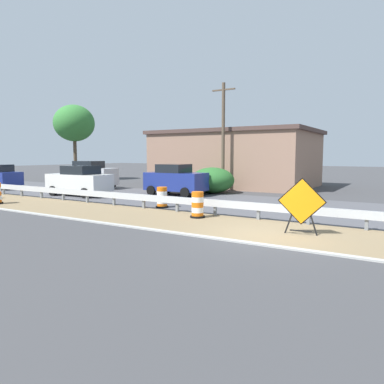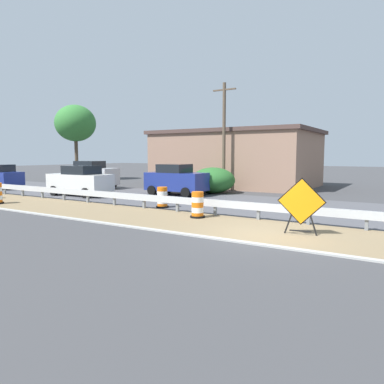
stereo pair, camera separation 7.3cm
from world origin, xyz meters
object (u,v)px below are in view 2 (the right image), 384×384
object	(u,v)px
car_trailing_near_lane	(91,175)
car_trailing_far_lane	(80,181)
traffic_barrel_nearest	(198,206)
traffic_barrel_close	(162,198)
car_distant_a	(176,180)
warning_sign_diamond	(301,204)
utility_pole_near	(224,136)

from	to	relation	value
car_trailing_near_lane	car_trailing_far_lane	bearing A→B (deg)	-52.31
traffic_barrel_nearest	traffic_barrel_close	distance (m)	3.44
car_trailing_near_lane	car_trailing_far_lane	size ratio (longest dim) A/B	1.01
car_distant_a	warning_sign_diamond	bearing A→B (deg)	-37.58
car_trailing_far_lane	car_distant_a	bearing A→B (deg)	-146.56
warning_sign_diamond	traffic_barrel_nearest	world-z (taller)	warning_sign_diamond
car_distant_a	utility_pole_near	distance (m)	5.17
traffic_barrel_close	car_distant_a	distance (m)	5.88
car_trailing_far_lane	utility_pole_near	size ratio (longest dim) A/B	0.57
traffic_barrel_close	car_trailing_near_lane	xyz separation A→B (m)	(5.58, 11.22, 0.62)
traffic_barrel_nearest	traffic_barrel_close	size ratio (longest dim) A/B	1.06
car_distant_a	traffic_barrel_nearest	bearing A→B (deg)	-50.46
traffic_barrel_close	car_trailing_near_lane	distance (m)	12.55
car_trailing_far_lane	utility_pole_near	xyz separation A→B (m)	(7.53, -6.73, 3.08)
traffic_barrel_nearest	warning_sign_diamond	bearing A→B (deg)	-102.13
car_trailing_far_lane	traffic_barrel_nearest	bearing A→B (deg)	162.13
traffic_barrel_nearest	car_distant_a	bearing A→B (deg)	40.31
traffic_barrel_close	utility_pole_near	xyz separation A→B (m)	(9.07, 1.13, 3.60)
utility_pole_near	car_trailing_near_lane	bearing A→B (deg)	109.09
traffic_barrel_nearest	traffic_barrel_close	bearing A→B (deg)	62.44
warning_sign_diamond	car_trailing_near_lane	xyz separation A→B (m)	(8.18, 18.92, 0.05)
traffic_barrel_nearest	car_distant_a	xyz separation A→B (m)	(6.79, 5.76, 0.52)
warning_sign_diamond	traffic_barrel_nearest	bearing A→B (deg)	-110.61
traffic_barrel_close	car_distant_a	size ratio (longest dim) A/B	0.26
warning_sign_diamond	car_distant_a	xyz separation A→B (m)	(7.78, 10.40, -0.02)
car_trailing_near_lane	car_trailing_far_lane	xyz separation A→B (m)	(-4.04, -3.36, -0.10)
car_trailing_far_lane	traffic_barrel_close	bearing A→B (deg)	167.06
traffic_barrel_close	car_trailing_far_lane	world-z (taller)	car_trailing_far_lane
car_distant_a	utility_pole_near	world-z (taller)	utility_pole_near
warning_sign_diamond	car_trailing_far_lane	distance (m)	16.10
car_distant_a	car_trailing_near_lane	bearing A→B (deg)	176.60
traffic_barrel_close	car_trailing_near_lane	world-z (taller)	car_trailing_near_lane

